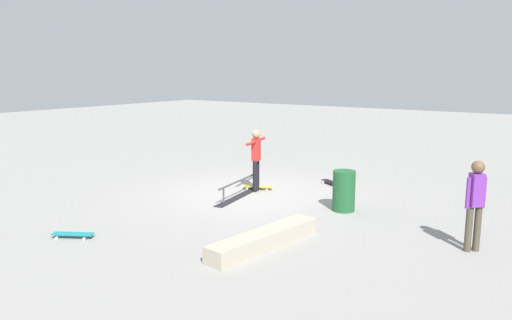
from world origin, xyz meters
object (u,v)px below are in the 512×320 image
Objects in this scene: grind_rail at (240,189)px; trash_bin at (344,191)px; skater_main at (256,156)px; skateboard_main at (258,187)px; bystander_purple_shirt at (475,201)px; loose_skateboard_teal at (73,234)px; loose_skateboard_black at (332,182)px; skate_ledge at (264,239)px.

trash_bin is at bearing 86.83° from grind_rail.
skater_main is 2.04× the size of skateboard_main.
bystander_purple_shirt is 2.08× the size of loose_skateboard_teal.
grind_rail is 1.43× the size of bystander_purple_shirt.
skater_main reaches higher than loose_skateboard_teal.
loose_skateboard_black is at bearing -79.26° from bystander_purple_shirt.
skate_ledge is at bearing -158.02° from skater_main.
skateboard_main is at bearing -100.07° from loose_skateboard_black.
loose_skateboard_black is 2.60m from trash_bin.
skater_main reaches higher than trash_bin.
skateboard_main is 5.32m from loose_skateboard_teal.
skater_main is at bearing -94.24° from skateboard_main.
bystander_purple_shirt is 2.09× the size of loose_skateboard_black.
skater_main is 5.22m from loose_skateboard_teal.
skate_ledge is 2.77× the size of trash_bin.
loose_skateboard_teal is 0.84× the size of trash_bin.
grind_rail is 4.47m from loose_skateboard_teal.
bystander_purple_shirt is 1.76× the size of trash_bin.
skate_ledge is 4.32m from skater_main.
skate_ledge is 5.34m from loose_skateboard_black.
skateboard_main is 2.16m from loose_skateboard_black.
loose_skateboard_black is at bearing -147.77° from trash_bin.
skater_main is 2.42m from loose_skateboard_black.
loose_skateboard_black is at bearing -51.56° from skater_main.
bystander_purple_shirt is (0.74, 5.73, 0.74)m from grind_rail.
bystander_purple_shirt is at bearing 73.00° from grind_rail.
skater_main is 2.09× the size of loose_skateboard_black.
trash_bin reaches higher than skate_ledge.
loose_skateboard_teal is (5.27, -0.70, 0.00)m from skateboard_main.
trash_bin is (-3.02, 0.17, 0.32)m from skate_ledge.
grind_rail is 2.77m from trash_bin.
trash_bin is (-0.31, 2.74, 0.28)m from grind_rail.
loose_skateboard_black is 7.21m from loose_skateboard_teal.
grind_rail is at bearing -50.08° from bystander_purple_shirt.
trash_bin is at bearing -26.90° from loose_skateboard_black.
skater_main reaches higher than bystander_purple_shirt.
bystander_purple_shirt reaches higher than skate_ledge.
skate_ledge reaches higher than loose_skateboard_teal.
skate_ledge is at bearing -78.88° from skateboard_main.
loose_skateboard_black is (-1.81, 1.34, -0.89)m from skater_main.
trash_bin reaches higher than grind_rail.
skateboard_main is 2.86m from trash_bin.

